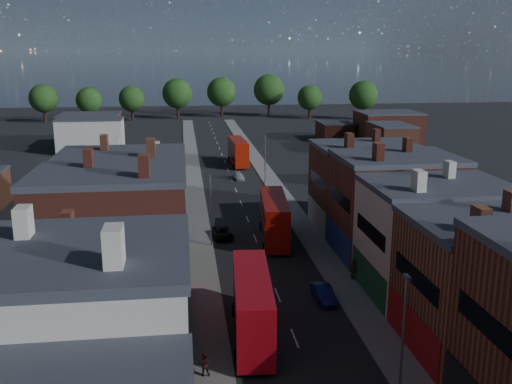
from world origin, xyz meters
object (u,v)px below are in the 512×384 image
object	(u,v)px
bus_1	(274,218)
bus_2	(238,151)
bus_0	(252,305)
ped_1	(204,364)
ped_3	(353,269)
car_3	(239,176)
car_1	(324,293)
car_2	(222,233)

from	to	relation	value
bus_1	bus_2	xyz separation A→B (m)	(0.25, 45.28, -0.09)
bus_0	ped_1	xyz separation A→B (m)	(-3.86, -4.96, -1.74)
bus_0	ped_3	world-z (taller)	bus_0
bus_2	car_3	world-z (taller)	bus_2
bus_1	ped_3	xyz separation A→B (m)	(5.62, -12.54, -1.66)
car_1	ped_3	world-z (taller)	ped_3
bus_0	car_1	distance (m)	9.31
bus_1	ped_3	distance (m)	13.84
car_3	ped_1	distance (m)	60.59
car_1	ped_3	distance (m)	5.70
bus_0	bus_2	xyz separation A→B (m)	(5.51, 67.75, -0.04)
bus_1	car_1	xyz separation A→B (m)	(1.72, -16.67, -2.07)
car_1	ped_1	world-z (taller)	ped_1
bus_0	car_1	size ratio (longest dim) A/B	2.88
bus_1	ped_1	size ratio (longest dim) A/B	7.13
bus_0	car_2	world-z (taller)	bus_0
bus_0	bus_1	size ratio (longest dim) A/B	0.98
bus_0	ped_3	distance (m)	14.83
bus_0	car_3	distance (m)	55.28
car_2	ped_1	xyz separation A→B (m)	(-3.25, -29.18, 0.33)
bus_1	car_2	size ratio (longest dim) A/B	2.64
car_3	ped_1	xyz separation A→B (m)	(-8.25, -60.02, 0.42)
car_2	car_3	world-z (taller)	car_2
ped_3	car_1	bearing A→B (deg)	126.01
ped_3	car_2	bearing A→B (deg)	28.21
bus_2	car_2	size ratio (longest dim) A/B	2.54
bus_0	car_3	bearing A→B (deg)	89.50
car_1	bus_2	bearing A→B (deg)	88.80
ped_3	bus_1	bearing A→B (deg)	13.53
bus_2	car_2	world-z (taller)	bus_2
bus_0	bus_2	distance (m)	67.98
car_1	car_3	bearing A→B (deg)	90.46
bus_1	ped_3	world-z (taller)	bus_1
car_2	car_3	size ratio (longest dim) A/B	1.21
bus_0	bus_2	size ratio (longest dim) A/B	1.02
bus_1	car_1	world-z (taller)	bus_1
bus_1	car_2	world-z (taller)	bus_1
bus_1	ped_1	world-z (taller)	bus_1
car_1	ped_1	bearing A→B (deg)	-137.78
bus_0	ped_3	xyz separation A→B (m)	(10.89, 9.93, -1.62)
ped_3	bus_0	bearing A→B (deg)	121.75
bus_0	bus_2	world-z (taller)	bus_0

